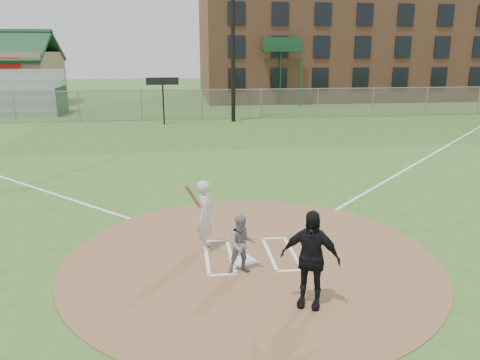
{
  "coord_description": "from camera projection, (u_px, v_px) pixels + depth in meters",
  "views": [
    {
      "loc": [
        -1.49,
        -9.62,
        4.57
      ],
      "look_at": [
        0.0,
        2.0,
        1.3
      ],
      "focal_mm": 35.0,
      "sensor_mm": 36.0,
      "label": 1
    }
  ],
  "objects": [
    {
      "name": "ground",
      "position": [
        251.0,
        259.0,
        10.61
      ],
      "size": [
        140.0,
        140.0,
        0.0
      ],
      "primitive_type": "plane",
      "color": "#356221",
      "rests_on": "ground"
    },
    {
      "name": "dirt_circle",
      "position": [
        251.0,
        258.0,
        10.6
      ],
      "size": [
        8.4,
        8.4,
        0.02
      ],
      "primitive_type": "cylinder",
      "color": "olive",
      "rests_on": "ground"
    },
    {
      "name": "home_plate",
      "position": [
        244.0,
        261.0,
        10.41
      ],
      "size": [
        0.64,
        0.64,
        0.03
      ],
      "primitive_type": "cube",
      "rotation": [
        0.0,
        0.0,
        0.4
      ],
      "color": "silver",
      "rests_on": "dirt_circle"
    },
    {
      "name": "foul_line_first",
      "position": [
        425.0,
        159.0,
        20.31
      ],
      "size": [
        17.04,
        17.04,
        0.01
      ],
      "primitive_type": "cube",
      "rotation": [
        0.0,
        0.0,
        -0.79
      ],
      "color": "white",
      "rests_on": "ground"
    },
    {
      "name": "catcher",
      "position": [
        242.0,
        244.0,
        9.76
      ],
      "size": [
        0.65,
        0.53,
        1.27
      ],
      "primitive_type": "imported",
      "rotation": [
        0.0,
        0.0,
        0.08
      ],
      "color": "gray",
      "rests_on": "dirt_circle"
    },
    {
      "name": "umpire",
      "position": [
        310.0,
        259.0,
        8.41
      ],
      "size": [
        1.17,
        0.87,
        1.85
      ],
      "primitive_type": "imported",
      "rotation": [
        0.0,
        0.0,
        -0.44
      ],
      "color": "black",
      "rests_on": "dirt_circle"
    },
    {
      "name": "batters_boxes",
      "position": [
        250.0,
        255.0,
        10.74
      ],
      "size": [
        2.08,
        1.88,
        0.01
      ],
      "color": "white",
      "rests_on": "dirt_circle"
    },
    {
      "name": "batter_at_plate",
      "position": [
        206.0,
        215.0,
        10.88
      ],
      "size": [
        0.74,
        1.0,
        1.78
      ],
      "color": "silver",
      "rests_on": "dirt_circle"
    },
    {
      "name": "outfield_fence",
      "position": [
        202.0,
        105.0,
        31.35
      ],
      "size": [
        56.08,
        0.08,
        2.03
      ],
      "color": "slate",
      "rests_on": "ground"
    },
    {
      "name": "bleachers",
      "position": [
        18.0,
        93.0,
        33.61
      ],
      "size": [
        6.08,
        3.2,
        3.2
      ],
      "color": "#B7BABF",
      "rests_on": "ground"
    },
    {
      "name": "brick_warehouse",
      "position": [
        352.0,
        19.0,
        46.82
      ],
      "size": [
        30.0,
        17.17,
        15.0
      ],
      "color": "#9A5E42",
      "rests_on": "ground"
    },
    {
      "name": "light_pole",
      "position": [
        233.0,
        16.0,
        29.14
      ],
      "size": [
        1.2,
        0.3,
        12.22
      ],
      "color": "black",
      "rests_on": "ground"
    },
    {
      "name": "scoreboard_sign",
      "position": [
        163.0,
        86.0,
        28.96
      ],
      "size": [
        2.0,
        0.1,
        2.93
      ],
      "color": "black",
      "rests_on": "ground"
    }
  ]
}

